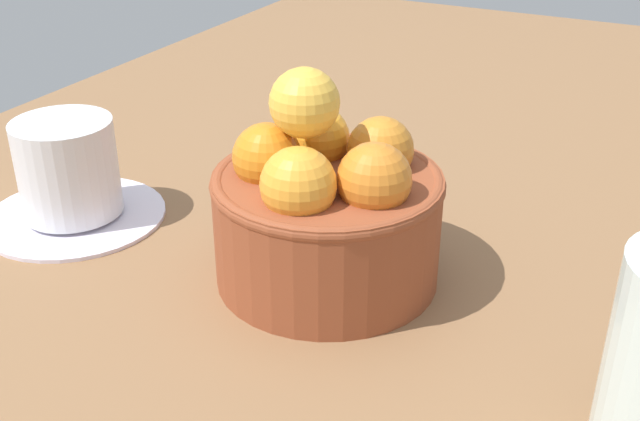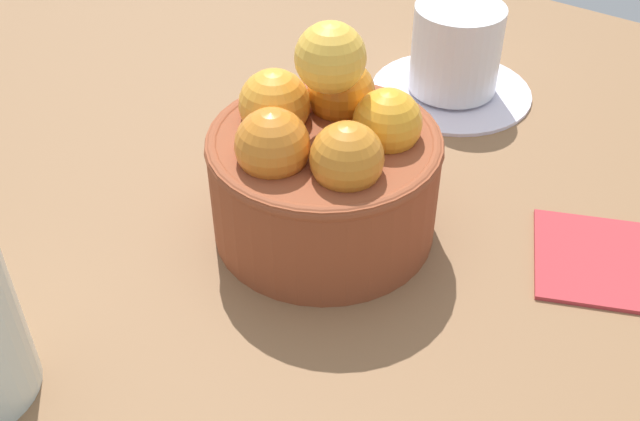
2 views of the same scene
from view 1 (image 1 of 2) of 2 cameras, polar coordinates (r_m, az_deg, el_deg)
ground_plane at (r=53.47cm, az=0.51°, el=-6.33°), size 159.63×87.42×3.42cm
terracotta_bowl at (r=49.93cm, az=0.48°, el=0.24°), size 14.88×14.88×14.33cm
coffee_cup at (r=61.14cm, az=-17.84°, el=2.28°), size 13.60×13.60×7.83cm
folded_napkin at (r=69.24cm, az=1.09°, el=3.88°), size 12.73×11.90×0.60cm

